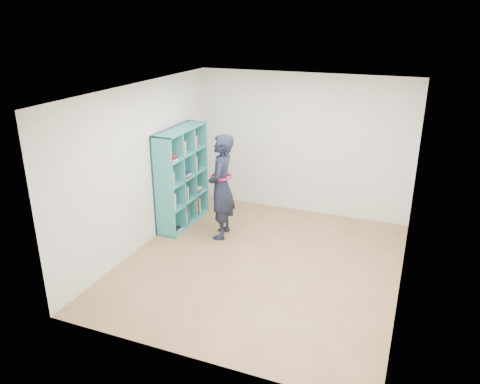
% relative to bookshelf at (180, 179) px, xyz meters
% --- Properties ---
extents(floor, '(4.50, 4.50, 0.00)m').
position_rel_bookshelf_xyz_m(floor, '(1.83, -0.89, -0.84)').
color(floor, brown).
rests_on(floor, ground).
extents(ceiling, '(4.50, 4.50, 0.00)m').
position_rel_bookshelf_xyz_m(ceiling, '(1.83, -0.89, 1.76)').
color(ceiling, white).
rests_on(ceiling, wall_back).
extents(wall_left, '(0.02, 4.50, 2.60)m').
position_rel_bookshelf_xyz_m(wall_left, '(-0.17, -0.89, 0.46)').
color(wall_left, silver).
rests_on(wall_left, floor).
extents(wall_right, '(0.02, 4.50, 2.60)m').
position_rel_bookshelf_xyz_m(wall_right, '(3.83, -0.89, 0.46)').
color(wall_right, silver).
rests_on(wall_right, floor).
extents(wall_back, '(4.00, 0.02, 2.60)m').
position_rel_bookshelf_xyz_m(wall_back, '(1.83, 1.36, 0.46)').
color(wall_back, silver).
rests_on(wall_back, floor).
extents(wall_front, '(4.00, 0.02, 2.60)m').
position_rel_bookshelf_xyz_m(wall_front, '(1.83, -3.14, 0.46)').
color(wall_front, silver).
rests_on(wall_front, floor).
extents(bookshelf, '(0.38, 1.31, 1.74)m').
position_rel_bookshelf_xyz_m(bookshelf, '(0.00, 0.00, 0.00)').
color(bookshelf, teal).
rests_on(bookshelf, floor).
extents(person, '(0.55, 0.72, 1.77)m').
position_rel_bookshelf_xyz_m(person, '(0.89, -0.22, 0.04)').
color(person, black).
rests_on(person, floor).
extents(smartphone, '(0.04, 0.10, 0.14)m').
position_rel_bookshelf_xyz_m(smartphone, '(0.74, -0.17, 0.16)').
color(smartphone, silver).
rests_on(smartphone, person).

